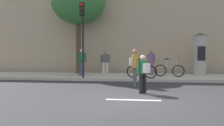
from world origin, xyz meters
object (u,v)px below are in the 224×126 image
(traffic_light, at_px, (82,28))
(pedestrian_tallest, at_px, (82,60))
(pedestrian_with_backpack, at_px, (151,61))
(pedestrian_in_light_jacket, at_px, (105,60))
(street_tree, at_px, (78,1))
(pedestrian_near_pole, at_px, (134,64))
(poster_column, at_px, (200,54))
(bicycle_leaning, at_px, (169,70))
(bicycle_upright, at_px, (141,71))
(pedestrian_in_dark_shirt, at_px, (143,71))

(traffic_light, relative_size, pedestrian_tallest, 2.51)
(pedestrian_with_backpack, xyz_separation_m, pedestrian_in_light_jacket, (-3.12, 0.51, -0.00))
(street_tree, bearing_deg, pedestrian_tallest, -68.16)
(traffic_light, bearing_deg, pedestrian_near_pole, -34.72)
(poster_column, bearing_deg, bicycle_leaning, -146.27)
(bicycle_leaning, relative_size, bicycle_upright, 1.01)
(street_tree, bearing_deg, bicycle_upright, -31.59)
(traffic_light, distance_m, bicycle_upright, 4.17)
(pedestrian_near_pole, relative_size, pedestrian_in_light_jacket, 1.12)
(poster_column, height_order, pedestrian_near_pole, poster_column)
(bicycle_upright, bearing_deg, street_tree, 148.41)
(traffic_light, relative_size, bicycle_upright, 2.48)
(pedestrian_in_light_jacket, height_order, bicycle_upright, pedestrian_in_light_jacket)
(pedestrian_in_dark_shirt, height_order, bicycle_leaning, pedestrian_in_dark_shirt)
(pedestrian_tallest, height_order, pedestrian_with_backpack, pedestrian_tallest)
(pedestrian_in_light_jacket, bearing_deg, traffic_light, -106.32)
(pedestrian_in_dark_shirt, relative_size, pedestrian_in_light_jacket, 0.95)
(pedestrian_tallest, relative_size, pedestrian_with_backpack, 1.06)
(pedestrian_in_dark_shirt, bearing_deg, pedestrian_near_pole, 101.87)
(poster_column, xyz_separation_m, bicycle_leaning, (-2.10, -1.40, -1.01))
(pedestrian_in_light_jacket, bearing_deg, poster_column, -2.07)
(traffic_light, height_order, pedestrian_tallest, traffic_light)
(pedestrian_tallest, bearing_deg, traffic_light, -72.93)
(bicycle_leaning, distance_m, bicycle_upright, 1.95)
(pedestrian_tallest, height_order, bicycle_upright, pedestrian_tallest)
(bicycle_leaning, bearing_deg, traffic_light, -165.57)
(pedestrian_near_pole, xyz_separation_m, bicycle_upright, (0.34, 2.35, -0.50))
(poster_column, relative_size, pedestrian_with_backpack, 1.71)
(traffic_light, distance_m, pedestrian_near_pole, 4.15)
(traffic_light, distance_m, street_tree, 3.85)
(pedestrian_near_pole, height_order, bicycle_leaning, pedestrian_near_pole)
(poster_column, relative_size, street_tree, 0.41)
(street_tree, bearing_deg, pedestrian_with_backpack, -6.60)
(street_tree, relative_size, pedestrian_with_backpack, 4.17)
(pedestrian_near_pole, bearing_deg, bicycle_leaning, 59.29)
(bicycle_upright, bearing_deg, poster_column, 32.72)
(street_tree, xyz_separation_m, bicycle_upright, (4.42, -2.72, -4.66))
(pedestrian_in_dark_shirt, distance_m, pedestrian_in_light_jacket, 7.31)
(traffic_light, bearing_deg, poster_column, 20.74)
(poster_column, bearing_deg, bicycle_upright, -147.28)
(bicycle_upright, bearing_deg, traffic_light, -175.32)
(pedestrian_near_pole, bearing_deg, traffic_light, 145.28)
(street_tree, xyz_separation_m, pedestrian_tallest, (0.66, -1.66, -4.06))
(pedestrian_with_backpack, bearing_deg, pedestrian_in_light_jacket, 170.67)
(traffic_light, relative_size, poster_column, 1.55)
(street_tree, distance_m, pedestrian_in_light_jacket, 4.55)
(pedestrian_near_pole, height_order, pedestrian_tallest, pedestrian_tallest)
(traffic_light, distance_m, poster_column, 7.74)
(poster_column, distance_m, pedestrian_in_dark_shirt, 7.63)
(pedestrian_near_pole, bearing_deg, street_tree, 128.79)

